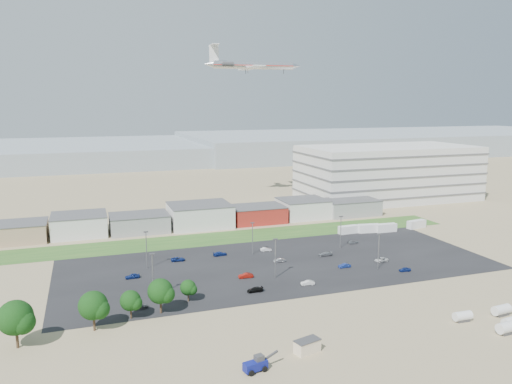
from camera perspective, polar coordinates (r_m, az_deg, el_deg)
name	(u,v)px	position (r m, az deg, el deg)	size (l,w,h in m)	color
ground	(290,291)	(122.77, 3.89, -11.21)	(700.00, 700.00, 0.00)	#90805B
parking_lot	(279,264)	(141.97, 2.59, -8.21)	(120.00, 50.00, 0.01)	black
grass_strip	(230,237)	(169.46, -3.00, -5.18)	(160.00, 16.00, 0.02)	#285821
hills_backdrop	(189,151)	(430.59, -7.64, 4.62)	(700.00, 200.00, 9.00)	gray
building_row	(170,217)	(182.95, -9.81, -2.89)	(170.00, 20.00, 8.00)	silver
parking_garage	(387,173)	(243.61, 14.79, 2.17)	(80.00, 40.00, 25.00)	silver
portable_shed	(307,346)	(94.91, 5.88, -17.11)	(4.85, 2.52, 2.44)	beige
telehandler	(255,364)	(88.56, -0.08, -19.05)	(6.64, 2.21, 2.77)	navy
storage_tank_nw	(463,316)	(114.67, 22.54, -12.95)	(3.83, 1.92, 2.30)	silver
storage_tank_ne	(501,310)	(120.93, 26.25, -11.98)	(4.12, 2.06, 2.47)	silver
storage_tank_sw	(507,327)	(112.61, 26.77, -13.63)	(4.28, 2.14, 2.57)	silver
storage_tank_se	(511,322)	(115.96, 27.14, -13.04)	(3.83, 1.92, 2.30)	silver
box_trailer_a	(348,230)	(176.75, 10.52, -4.24)	(7.27, 2.27, 2.73)	silver
box_trailer_b	(369,228)	(179.58, 12.77, -4.07)	(7.70, 2.41, 2.89)	silver
box_trailer_c	(386,228)	(181.89, 14.63, -3.98)	(7.59, 2.37, 2.85)	silver
box_trailer_d	(416,224)	(190.38, 17.86, -3.52)	(7.56, 2.36, 2.83)	silver
tree_far_left	(16,321)	(104.06, -25.77, -13.18)	(6.91, 6.91, 10.36)	black
tree_left	(93,309)	(106.03, -18.10, -12.54)	(6.16, 6.16, 9.23)	black
tree_mid	(130,303)	(109.86, -14.15, -12.18)	(4.63, 4.63, 6.95)	black
tree_right	(160,294)	(110.79, -10.88, -11.36)	(5.81, 5.81, 8.72)	black
tree_near	(188,289)	(116.44, -7.77, -10.96)	(3.87, 3.87, 5.81)	black
lightpole_front_l	(153,276)	(119.19, -11.71, -9.35)	(1.25, 0.52, 10.61)	slate
lightpole_front_m	(275,258)	(129.54, 2.21, -7.59)	(1.23, 0.51, 10.45)	slate
lightpole_front_r	(378,252)	(140.46, 13.82, -6.62)	(1.15, 0.48, 9.76)	slate
lightpole_back_l	(147,250)	(139.98, -12.40, -6.49)	(1.22, 0.51, 10.38)	slate
lightpole_back_m	(252,238)	(149.38, -0.40, -5.33)	(1.14, 0.48, 9.72)	slate
lightpole_back_r	(341,232)	(157.84, 9.65, -4.55)	(1.20, 0.50, 10.18)	slate
airliner	(253,65)	(225.67, -0.30, 14.30)	(43.97, 29.98, 12.99)	silver
parked_car_0	(381,260)	(147.98, 14.11, -7.52)	(1.89, 4.09, 1.14)	silver
parked_car_1	(344,266)	(140.77, 10.08, -8.28)	(1.21, 3.46, 1.14)	navy
parked_car_2	(405,269)	(141.45, 16.64, -8.48)	(1.29, 3.20, 1.09)	navy
parked_car_3	(255,290)	(121.67, -0.12, -11.10)	(1.59, 3.91, 1.14)	black
parked_car_4	(246,276)	(130.83, -1.19, -9.53)	(1.34, 3.84, 1.27)	maroon
parked_car_5	(132,276)	(134.36, -13.94, -9.30)	(1.49, 3.70, 1.26)	navy
parked_car_6	(220,254)	(149.45, -4.13, -7.05)	(1.69, 4.16, 1.21)	navy
parked_car_7	(279,260)	(143.18, 2.68, -7.82)	(1.20, 3.45, 1.14)	#A5A5AA
parked_car_8	(353,242)	(164.15, 11.03, -5.64)	(1.45, 3.60, 1.23)	#A5A5AA
parked_car_9	(178,259)	(145.88, -8.92, -7.59)	(1.87, 4.05, 1.12)	navy
parked_car_10	(139,306)	(115.53, -13.21, -12.55)	(1.63, 4.01, 1.16)	#595B5E
parked_car_11	(266,249)	(153.59, 1.15, -6.57)	(1.18, 3.37, 1.11)	silver
parked_car_12	(325,254)	(150.25, 7.89, -7.03)	(1.67, 4.11, 1.19)	#A5A5AA
parked_car_13	(308,283)	(126.69, 5.92, -10.28)	(1.21, 3.46, 1.14)	silver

